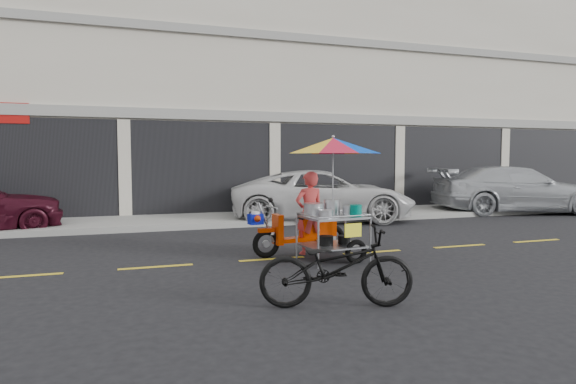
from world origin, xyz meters
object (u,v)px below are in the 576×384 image
object	(u,v)px
silver_pickup	(515,190)
near_bicycle	(336,267)
food_vendor_rig	(323,181)
white_pickup	(323,195)

from	to	relation	value
silver_pickup	near_bicycle	distance (m)	12.19
silver_pickup	near_bicycle	world-z (taller)	silver_pickup
near_bicycle	food_vendor_rig	world-z (taller)	food_vendor_rig
white_pickup	near_bicycle	distance (m)	8.16
food_vendor_rig	white_pickup	bearing A→B (deg)	61.72
white_pickup	food_vendor_rig	xyz separation A→B (m)	(-2.01, -4.89, 0.66)
white_pickup	silver_pickup	bearing A→B (deg)	-76.42
white_pickup	food_vendor_rig	world-z (taller)	food_vendor_rig
white_pickup	silver_pickup	size ratio (longest dim) A/B	0.99
silver_pickup	food_vendor_rig	bearing A→B (deg)	132.70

